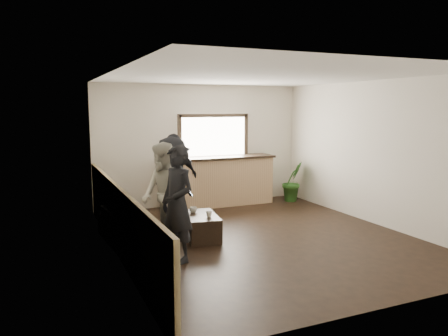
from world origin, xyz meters
name	(u,v)px	position (x,y,z in m)	size (l,w,h in m)	color
ground	(261,237)	(0.00, 0.00, 0.00)	(5.00, 6.00, 0.01)	black
room_shell	(223,157)	(-0.74, 0.00, 1.47)	(5.01, 6.01, 2.80)	silver
bar_counter	(218,178)	(0.30, 2.70, 0.64)	(2.70, 0.68, 2.13)	tan
sofa	(135,229)	(-2.15, 0.41, 0.29)	(1.99, 0.78, 0.58)	black
coffee_table	(201,226)	(-0.99, 0.37, 0.21)	(0.53, 0.95, 0.42)	black
cup_a	(193,210)	(-1.06, 0.57, 0.47)	(0.13, 0.13, 0.10)	silver
cup_b	(209,214)	(-0.92, 0.17, 0.47)	(0.10, 0.10, 0.10)	silver
potted_plant	(293,181)	(2.15, 2.37, 0.49)	(0.54, 0.43, 0.98)	#2D6623
person_a	(178,204)	(-1.70, -0.54, 0.87)	(0.60, 0.73, 1.74)	black
person_b	(164,195)	(-1.70, 0.20, 0.86)	(0.79, 0.94, 1.72)	beige
person_c	(172,185)	(-1.34, 0.92, 0.88)	(0.82, 1.22, 1.76)	black
person_d	(175,178)	(-1.06, 1.61, 0.89)	(1.12, 0.76, 1.77)	black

